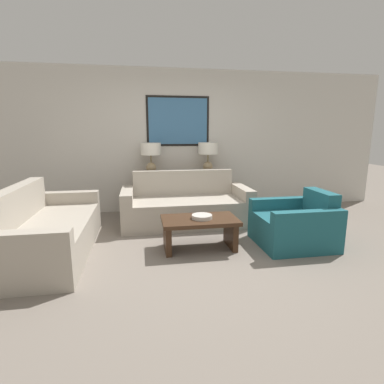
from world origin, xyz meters
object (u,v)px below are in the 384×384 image
at_px(coffee_table, 200,227).
at_px(console_table, 180,193).
at_px(table_lamp_left, 151,152).
at_px(couch_by_back_wall, 186,206).
at_px(decorative_bowl, 202,217).
at_px(armchair_near_back_wall, 295,226).
at_px(table_lamp_right, 208,152).
at_px(couch_by_side, 47,232).

bearing_deg(coffee_table, console_table, 90.23).
height_order(console_table, table_lamp_left, table_lamp_left).
bearing_deg(couch_by_back_wall, decorative_bowl, -88.28).
bearing_deg(decorative_bowl, armchair_near_back_wall, -2.39).
bearing_deg(coffee_table, couch_by_back_wall, 90.38).
height_order(table_lamp_left, armchair_near_back_wall, table_lamp_left).
distance_m(table_lamp_right, armchair_near_back_wall, 2.25).
bearing_deg(armchair_near_back_wall, coffee_table, 176.92).
relative_size(table_lamp_right, couch_by_side, 0.27).
height_order(console_table, couch_by_side, couch_by_side).
height_order(console_table, armchair_near_back_wall, console_table).
distance_m(couch_by_back_wall, decorative_bowl, 1.17).
xyz_separation_m(table_lamp_left, couch_by_side, (-1.37, -1.69, -0.85)).
height_order(couch_by_back_wall, decorative_bowl, couch_by_back_wall).
relative_size(console_table, decorative_bowl, 6.28).
bearing_deg(console_table, coffee_table, -89.77).
distance_m(table_lamp_left, couch_by_side, 2.34).
xyz_separation_m(console_table, decorative_bowl, (0.03, -1.87, 0.06)).
xyz_separation_m(couch_by_side, armchair_near_back_wall, (3.21, -0.23, -0.02)).
bearing_deg(coffee_table, couch_by_side, 175.21).
xyz_separation_m(console_table, couch_by_back_wall, (0.00, -0.71, -0.09)).
xyz_separation_m(decorative_bowl, armchair_near_back_wall, (1.27, -0.05, -0.17)).
distance_m(table_lamp_left, decorative_bowl, 2.07).
distance_m(table_lamp_left, couch_by_back_wall, 1.23).
xyz_separation_m(table_lamp_right, coffee_table, (-0.52, -1.85, -0.85)).
bearing_deg(coffee_table, decorative_bowl, -31.48).
xyz_separation_m(console_table, table_lamp_left, (-0.53, 0.00, 0.76)).
distance_m(console_table, couch_by_side, 2.55).
xyz_separation_m(couch_by_side, decorative_bowl, (1.94, -0.18, 0.15)).
relative_size(table_lamp_left, armchair_near_back_wall, 0.59).
distance_m(table_lamp_right, couch_by_back_wall, 1.23).
bearing_deg(coffee_table, table_lamp_left, 106.21).
bearing_deg(decorative_bowl, couch_by_back_wall, 91.72).
bearing_deg(coffee_table, table_lamp_right, 74.22).
height_order(table_lamp_left, decorative_bowl, table_lamp_left).
bearing_deg(table_lamp_right, armchair_near_back_wall, -67.93).
xyz_separation_m(couch_by_side, coffee_table, (1.91, -0.16, 0.01)).
bearing_deg(table_lamp_right, decorative_bowl, -104.87).
distance_m(couch_by_side, decorative_bowl, 1.95).
xyz_separation_m(table_lamp_left, decorative_bowl, (0.57, -1.87, -0.70)).
height_order(table_lamp_left, couch_by_back_wall, table_lamp_left).
bearing_deg(coffee_table, armchair_near_back_wall, -3.08).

